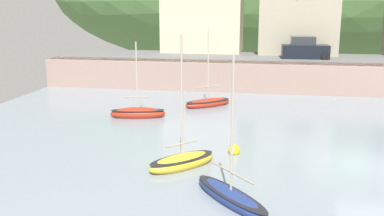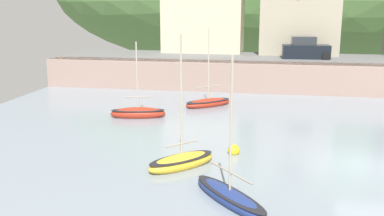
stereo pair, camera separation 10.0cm
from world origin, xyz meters
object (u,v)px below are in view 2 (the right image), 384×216
Objects in this scene: rowboat_small_beached at (138,113)px; sailboat_tall_mast at (230,196)px; parked_car_near_slipway at (305,49)px; waterfront_building_left at (204,4)px; waterfront_building_centre at (299,4)px; sailboat_nearest_shore at (208,102)px; mooring_buoy at (234,150)px; dinghy_open_wooden at (182,161)px.

sailboat_tall_mast is at bearing -70.77° from rowboat_small_beached.
sailboat_tall_mast is at bearing -102.06° from parked_car_near_slipway.
rowboat_small_beached is at bearing -94.43° from waterfront_building_left.
sailboat_nearest_shore is at bearing -115.07° from waterfront_building_centre.
mooring_buoy is at bearing -54.45° from rowboat_small_beached.
waterfront_building_left reaches higher than sailboat_nearest_shore.
waterfront_building_centre is 2.22× the size of parked_car_near_slipway.
dinghy_open_wooden is at bearing 176.07° from sailboat_tall_mast.
waterfront_building_left is 31.49m from sailboat_tall_mast.
sailboat_nearest_shore is at bearing -79.94° from waterfront_building_left.
waterfront_building_left is at bearing 152.76° from parked_car_near_slipway.
sailboat_nearest_shore is 10.56m from mooring_buoy.
waterfront_building_left reaches higher than rowboat_small_beached.
sailboat_nearest_shore is 15.99m from sailboat_tall_mast.
waterfront_building_centre is at bearing 30.36° from dinghy_open_wooden.
parked_car_near_slipway is (0.50, -4.50, -3.91)m from waterfront_building_centre.
waterfront_building_centre is at bearing 24.77° from sailboat_nearest_shore.
waterfront_building_left is 1.66× the size of sailboat_nearest_shore.
parked_car_near_slipway is 7.14× the size of mooring_buoy.
dinghy_open_wooden is at bearing -109.37° from parked_car_near_slipway.
sailboat_nearest_shore is 5.69m from rowboat_small_beached.
dinghy_open_wooden reaches higher than sailboat_tall_mast.
mooring_buoy is at bearing 142.34° from sailboat_tall_mast.
waterfront_building_left is 26.22m from mooring_buoy.
sailboat_nearest_shore is 9.68× the size of mooring_buoy.
mooring_buoy is at bearing -0.86° from dinghy_open_wooden.
waterfront_building_left reaches higher than parked_car_near_slipway.
waterfront_building_centre reaches higher than sailboat_tall_mast.
waterfront_building_centre reaches higher than mooring_buoy.
parked_car_near_slipway is (11.30, 14.04, 2.92)m from rowboat_small_beached.
sailboat_tall_mast is (-3.73, -30.20, -6.87)m from waterfront_building_centre.
waterfront_building_centre is at bearing 47.81° from rowboat_small_beached.
rowboat_small_beached is 13.64m from sailboat_tall_mast.
dinghy_open_wooden is 4.11m from sailboat_tall_mast.
sailboat_tall_mast is 1.34× the size of parked_car_near_slipway.
sailboat_tall_mast is 9.55× the size of mooring_buoy.
dinghy_open_wooden is 1.09× the size of sailboat_tall_mast.
parked_car_near_slipway is at bearing 26.69° from dinghy_open_wooden.
parked_car_near_slipway is at bearing 13.77° from sailboat_nearest_shore.
waterfront_building_centre is 1.52× the size of dinghy_open_wooden.
sailboat_nearest_shore is at bearing -128.78° from parked_car_near_slipway.
parked_car_near_slipway is at bearing -24.53° from waterfront_building_left.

